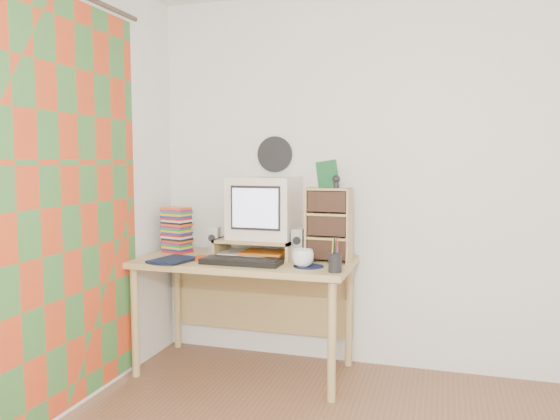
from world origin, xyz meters
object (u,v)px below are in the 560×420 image
Objects in this scene: keyboard at (241,262)px; cd_rack at (329,225)px; dvd_stack at (177,234)px; crt_monitor at (264,208)px; desk at (248,277)px; diary at (160,257)px; mug at (303,258)px.

keyboard is 1.07× the size of cd_rack.
dvd_stack is 1.09m from cd_rack.
crt_monitor is 1.66× the size of dvd_stack.
desk is 5.45× the size of dvd_stack.
cd_rack is at bearing 13.27° from dvd_stack.
dvd_stack is (-0.59, 0.29, 0.11)m from keyboard.
crt_monitor reaches higher than dvd_stack.
desk is at bearing -176.42° from cd_rack.
keyboard is 0.54m from diary.
crt_monitor reaches higher than mug.
crt_monitor is at bearing 173.11° from cd_rack.
desk is at bearing 9.61° from dvd_stack.
cd_rack is at bearing 27.47° from diary.
mug is 0.93m from diary.
desk is 0.29m from keyboard.
keyboard is 2.01× the size of diary.
diary is (0.05, -0.33, -0.10)m from dvd_stack.
dvd_stack is at bearing -176.20° from crt_monitor.
dvd_stack is 1.92× the size of mug.
dvd_stack is at bearing 179.87° from cd_rack.
desk is 0.59m from diary.
dvd_stack reaches higher than mug.
diary is at bearing -147.31° from crt_monitor.
cd_rack is (1.09, -0.03, 0.10)m from dvd_stack.
crt_monitor is at bearing 46.17° from desk.
keyboard is 1.95× the size of dvd_stack.
dvd_stack reaches higher than diary.
desk is 3.00× the size of cd_rack.
crt_monitor is 0.74m from diary.
crt_monitor is 0.45m from keyboard.
keyboard reaches higher than desk.
desk is 0.65m from cd_rack.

